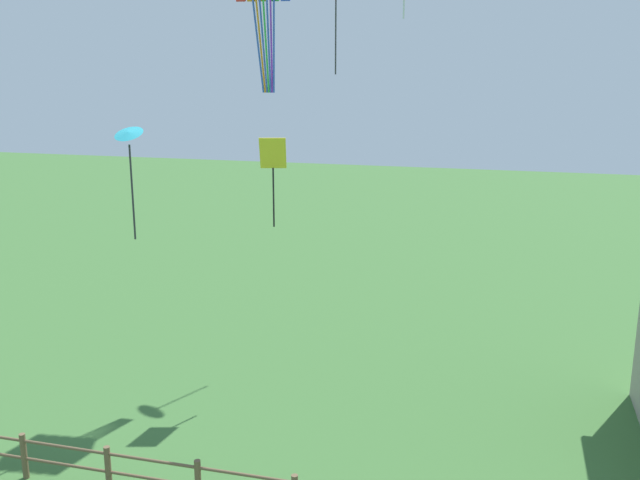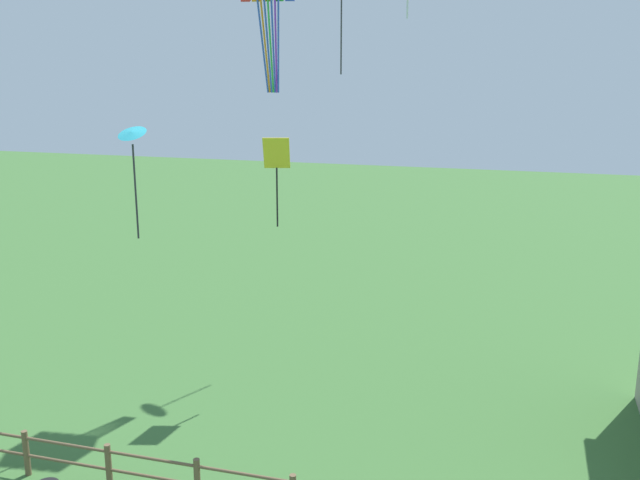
% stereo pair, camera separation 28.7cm
% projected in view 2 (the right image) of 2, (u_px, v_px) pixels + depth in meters
% --- Properties ---
extents(kite_yellow_diamond, '(0.85, 0.70, 2.57)m').
position_uv_depth(kite_yellow_diamond, '(277.00, 163.00, 20.04)').
color(kite_yellow_diamond, yellow).
extents(kite_cyan_delta, '(0.76, 0.72, 2.91)m').
position_uv_depth(kite_cyan_delta, '(133.00, 143.00, 17.88)').
color(kite_cyan_delta, '#2DB2C6').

